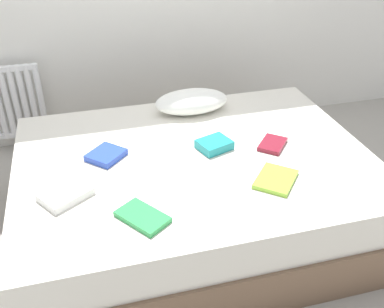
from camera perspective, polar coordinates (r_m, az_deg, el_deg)
name	(u,v)px	position (r m, az deg, el deg)	size (l,w,h in m)	color
ground_plane	(194,224)	(2.77, 0.27, -9.00)	(8.00, 8.00, 0.00)	#9E998E
bed	(194,192)	(2.61, 0.29, -4.90)	(2.00, 1.50, 0.50)	brown
radiator	(16,102)	(3.54, -21.79, 6.21)	(0.40, 0.04, 0.56)	white
pillow	(192,102)	(2.91, -0.06, 6.80)	(0.48, 0.26, 0.15)	white
textbook_teal	(214,145)	(2.52, 2.90, 1.21)	(0.18, 0.15, 0.05)	teal
textbook_blue	(106,155)	(2.48, -11.04, -0.13)	(0.18, 0.16, 0.04)	#2847B7
textbook_white	(65,194)	(2.23, -16.03, -5.02)	(0.23, 0.17, 0.04)	white
textbook_maroon	(273,144)	(2.59, 10.37, 1.25)	(0.19, 0.13, 0.03)	maroon
textbook_lime	(276,179)	(2.30, 10.77, -3.23)	(0.23, 0.18, 0.02)	#8CC638
textbook_green	(143,217)	(2.03, -6.41, -8.07)	(0.24, 0.14, 0.03)	green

